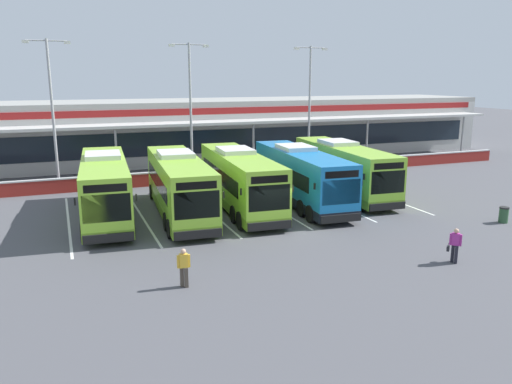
{
  "coord_description": "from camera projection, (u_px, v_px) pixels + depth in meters",
  "views": [
    {
      "loc": [
        -10.63,
        -24.32,
        8.29
      ],
      "look_at": [
        0.07,
        3.0,
        1.6
      ],
      "focal_mm": 35.44,
      "sensor_mm": 36.0,
      "label": 1
    }
  ],
  "objects": [
    {
      "name": "red_barrier_wall",
      "position": [
        203.0,
        175.0,
        40.74
      ],
      "size": [
        60.0,
        0.4,
        1.1
      ],
      "color": "maroon",
      "rests_on": "ground"
    },
    {
      "name": "litter_bin",
      "position": [
        504.0,
        215.0,
        29.38
      ],
      "size": [
        0.54,
        0.54,
        0.93
      ],
      "color": "#2D5133",
      "rests_on": "ground"
    },
    {
      "name": "coach_bus_rightmost",
      "position": [
        343.0,
        170.0,
        36.36
      ],
      "size": [
        3.64,
        12.3,
        3.78
      ],
      "color": "#8CC633",
      "rests_on": "ground"
    },
    {
      "name": "lamp_post_west",
      "position": [
        52.0,
        105.0,
        37.22
      ],
      "size": [
        3.24,
        0.28,
        11.0
      ],
      "color": "#9E9EA3",
      "rests_on": "ground"
    },
    {
      "name": "terminal_building",
      "position": [
        170.0,
        130.0,
        51.46
      ],
      "size": [
        70.0,
        13.0,
        6.0
      ],
      "color": "#B7B7B2",
      "rests_on": "ground"
    },
    {
      "name": "lamp_post_centre",
      "position": [
        190.0,
        102.0,
        41.54
      ],
      "size": [
        3.24,
        0.28,
        11.0
      ],
      "color": "#9E9EA3",
      "rests_on": "ground"
    },
    {
      "name": "bay_stripe_west",
      "position": [
        141.0,
        216.0,
        30.91
      ],
      "size": [
        0.14,
        13.0,
        0.01
      ],
      "primitive_type": "cube",
      "color": "silver",
      "rests_on": "ground"
    },
    {
      "name": "bay_stripe_far_west",
      "position": [
        69.0,
        223.0,
        29.42
      ],
      "size": [
        0.14,
        13.0,
        0.01
      ],
      "primitive_type": "cube",
      "color": "silver",
      "rests_on": "ground"
    },
    {
      "name": "bay_stripe_east",
      "position": [
        374.0,
        193.0,
        36.88
      ],
      "size": [
        0.14,
        13.0,
        0.01
      ],
      "primitive_type": "cube",
      "color": "silver",
      "rests_on": "ground"
    },
    {
      "name": "pedestrian_with_handbag",
      "position": [
        455.0,
        245.0,
        22.94
      ],
      "size": [
        0.55,
        0.59,
        1.62
      ],
      "color": "black",
      "rests_on": "ground"
    },
    {
      "name": "pedestrian_in_dark_coat",
      "position": [
        184.0,
        266.0,
        20.26
      ],
      "size": [
        0.54,
        0.33,
        1.62
      ],
      "color": "#4C4238",
      "rests_on": "ground"
    },
    {
      "name": "bay_stripe_centre",
      "position": [
        268.0,
        203.0,
        33.9
      ],
      "size": [
        0.14,
        13.0,
        0.01
      ],
      "primitive_type": "cube",
      "color": "silver",
      "rests_on": "ground"
    },
    {
      "name": "coach_bus_centre",
      "position": [
        239.0,
        181.0,
        32.36
      ],
      "size": [
        3.64,
        12.3,
        3.78
      ],
      "color": "#8CC633",
      "rests_on": "ground"
    },
    {
      "name": "bay_stripe_mid_east",
      "position": [
        323.0,
        198.0,
        35.39
      ],
      "size": [
        0.14,
        13.0,
        0.01
      ],
      "primitive_type": "cube",
      "color": "silver",
      "rests_on": "ground"
    },
    {
      "name": "ground_plane",
      "position": [
        275.0,
        232.0,
        27.7
      ],
      "size": [
        200.0,
        200.0,
        0.0
      ],
      "primitive_type": "plane",
      "color": "#4C4C51"
    },
    {
      "name": "coach_bus_right_centre",
      "position": [
        300.0,
        177.0,
        33.73
      ],
      "size": [
        3.64,
        12.3,
        3.78
      ],
      "color": "#1972B7",
      "rests_on": "ground"
    },
    {
      "name": "lamp_post_east",
      "position": [
        310.0,
        100.0,
        45.92
      ],
      "size": [
        3.24,
        0.28,
        11.0
      ],
      "color": "#9E9EA3",
      "rests_on": "ground"
    },
    {
      "name": "coach_bus_left_centre",
      "position": [
        179.0,
        186.0,
        30.86
      ],
      "size": [
        3.64,
        12.3,
        3.78
      ],
      "color": "#8CC633",
      "rests_on": "ground"
    },
    {
      "name": "bay_stripe_mid_west",
      "position": [
        208.0,
        209.0,
        32.4
      ],
      "size": [
        0.14,
        13.0,
        0.01
      ],
      "primitive_type": "cube",
      "color": "silver",
      "rests_on": "ground"
    },
    {
      "name": "coach_bus_leftmost",
      "position": [
        105.0,
        188.0,
        30.27
      ],
      "size": [
        3.64,
        12.3,
        3.78
      ],
      "color": "#8CC633",
      "rests_on": "ground"
    }
  ]
}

